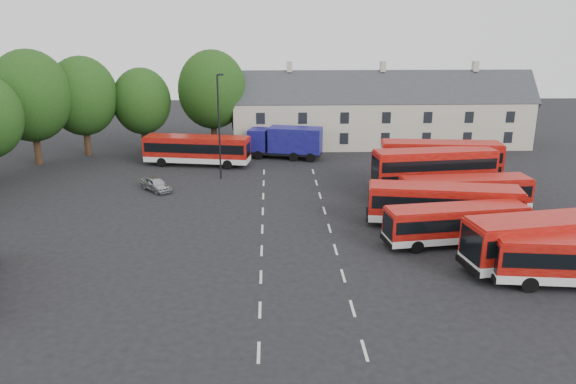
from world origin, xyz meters
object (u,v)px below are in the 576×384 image
(bus_dd_south, at_px, (434,171))
(lamppost, at_px, (219,124))
(silver_car, at_px, (156,184))
(box_truck, at_px, (286,141))

(bus_dd_south, height_order, lamppost, lamppost)
(silver_car, bearing_deg, box_truck, 3.06)
(bus_dd_south, xyz_separation_m, silver_car, (-24.33, 2.95, -1.83))
(bus_dd_south, distance_m, box_truck, 19.08)
(silver_car, distance_m, lamppost, 8.23)
(box_truck, xyz_separation_m, silver_car, (-12.13, -11.71, -1.35))
(bus_dd_south, relative_size, silver_car, 2.96)
(silver_car, relative_size, lamppost, 0.36)
(box_truck, bearing_deg, lamppost, -116.21)
(silver_car, bearing_deg, lamppost, -6.42)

